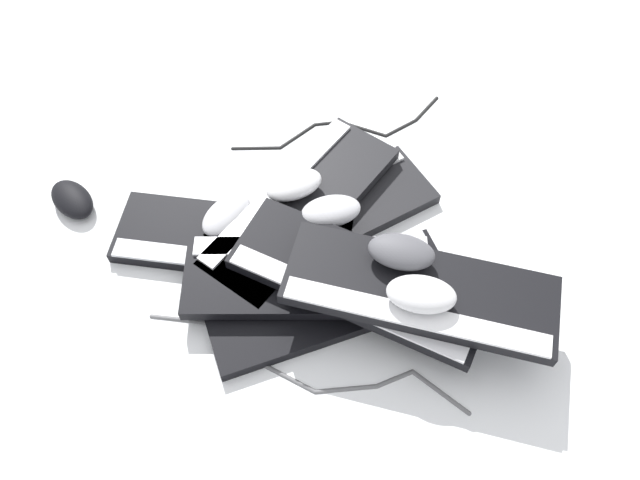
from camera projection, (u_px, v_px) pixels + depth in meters
ground_plane at (302, 280)px, 1.14m from camera, size 3.20×3.20×0.00m
keyboard_0 at (330, 299)px, 1.10m from camera, size 0.25×0.46×0.03m
keyboard_1 at (324, 217)px, 1.20m from camera, size 0.17×0.45×0.03m
keyboard_2 at (233, 241)px, 1.17m from camera, size 0.40×0.43×0.03m
keyboard_3 at (301, 206)px, 1.18m from camera, size 0.29×0.46×0.03m
keyboard_4 at (311, 276)px, 1.10m from camera, size 0.37×0.45×0.03m
keyboard_5 at (358, 280)px, 1.06m from camera, size 0.45×0.35×0.03m
keyboard_6 at (420, 291)px, 1.01m from camera, size 0.43×0.41×0.03m
mouse_0 at (72, 199)px, 1.22m from camera, size 0.12×0.08×0.04m
mouse_1 at (331, 211)px, 1.13m from camera, size 0.10×0.13×0.04m
mouse_2 at (226, 215)px, 1.16m from camera, size 0.10×0.13×0.04m
mouse_3 at (294, 185)px, 1.16m from camera, size 0.08×0.12×0.04m
mouse_4 at (421, 294)px, 0.97m from camera, size 0.12×0.13×0.04m
mouse_5 at (401, 252)px, 1.01m from camera, size 0.12×0.12×0.04m
cable_0 at (344, 129)px, 1.34m from camera, size 0.16×0.46×0.01m
cable_1 at (305, 365)px, 1.05m from camera, size 0.45×0.36×0.01m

